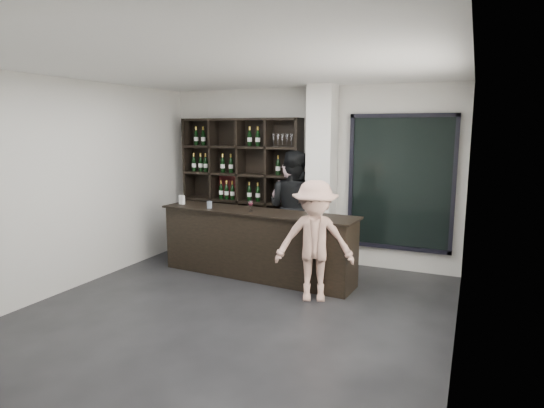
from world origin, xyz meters
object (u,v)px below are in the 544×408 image
at_px(taster_pink, 290,212).
at_px(wine_shelf, 241,188).
at_px(tasting_counter, 256,244).
at_px(customer, 315,241).
at_px(taster_black, 293,208).

bearing_deg(taster_pink, wine_shelf, -18.58).
relative_size(tasting_counter, taster_pink, 1.77).
xyz_separation_m(taster_pink, customer, (0.90, -1.41, -0.08)).
bearing_deg(tasting_counter, customer, -22.03).
height_order(wine_shelf, customer, wine_shelf).
bearing_deg(customer, wine_shelf, 120.74).
bearing_deg(taster_black, wine_shelf, 2.72).
bearing_deg(customer, tasting_counter, 134.26).
height_order(taster_black, customer, taster_black).
bearing_deg(customer, taster_pink, 102.95).
bearing_deg(taster_pink, tasting_counter, 67.86).
distance_m(tasting_counter, taster_black, 1.00).
bearing_deg(tasting_counter, wine_shelf, 131.80).
height_order(taster_pink, customer, taster_pink).
bearing_deg(wine_shelf, taster_black, -8.93).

